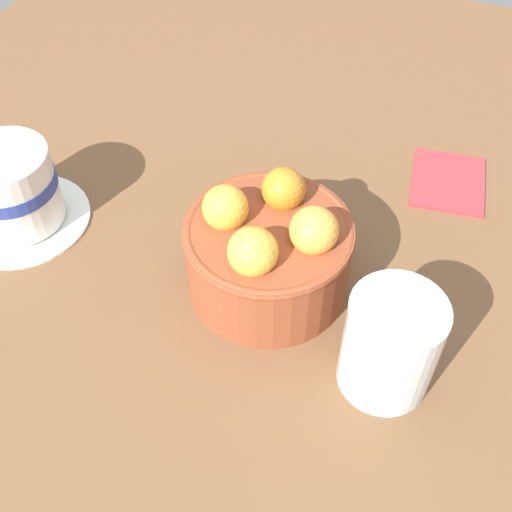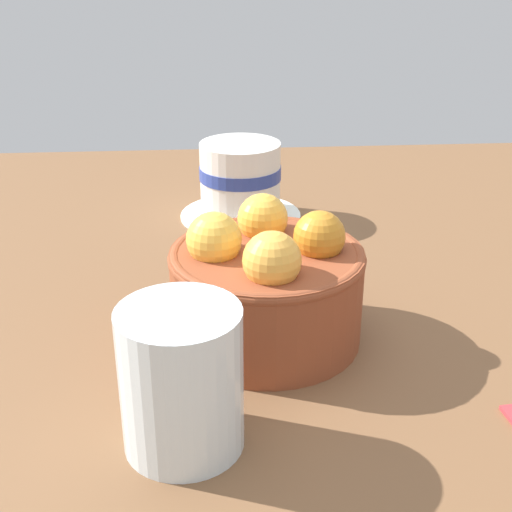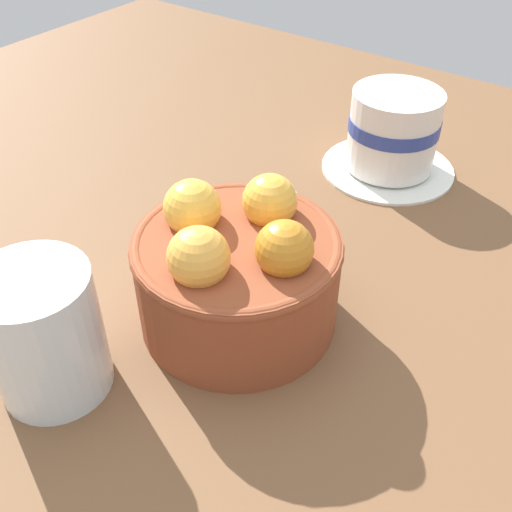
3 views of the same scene
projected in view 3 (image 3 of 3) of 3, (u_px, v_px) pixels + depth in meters
ground_plane at (239, 337)px, 48.03cm from camera, size 125.65×108.48×4.60cm
terracotta_bowl at (237, 270)px, 43.58cm from camera, size 14.97×14.97×10.65cm
coffee_cup at (393, 134)px, 60.66cm from camera, size 13.63×13.63×8.54cm
water_glass at (44, 334)px, 38.79cm from camera, size 7.53×7.53×9.41cm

